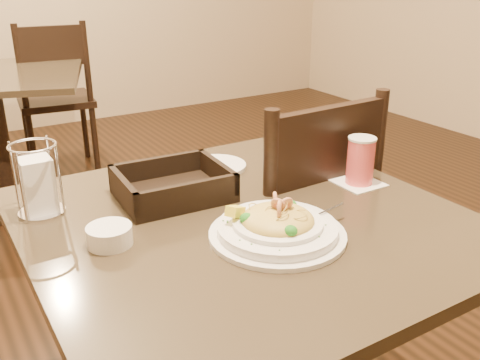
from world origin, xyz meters
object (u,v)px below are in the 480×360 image
bread_basket (173,188)px  side_plate (215,166)px  drink_glass (360,161)px  dining_chair_far (56,95)px  dining_chair_near (291,236)px  napkin_caddy (38,184)px  main_table (244,304)px  butter_ramekin (110,235)px  pasta_bowl (277,226)px

bread_basket → side_plate: bearing=32.9°
drink_glass → dining_chair_far: bearing=94.5°
drink_glass → side_plate: bearing=131.5°
dining_chair_near → dining_chair_far: 2.18m
side_plate → dining_chair_near: bearing=-23.2°
drink_glass → napkin_caddy: napkin_caddy is taller
dining_chair_near → dining_chair_far: size_ratio=1.00×
main_table → dining_chair_far: 2.39m
side_plate → butter_ramekin: size_ratio=1.84×
pasta_bowl → dining_chair_far: bearing=86.6°
dining_chair_near → butter_ramekin: dining_chair_near is taller
pasta_bowl → napkin_caddy: 0.53m
dining_chair_near → pasta_bowl: 0.50m
butter_ramekin → main_table: bearing=-7.1°
drink_glass → bread_basket: size_ratio=0.46×
pasta_bowl → napkin_caddy: size_ratio=1.91×
napkin_caddy → side_plate: size_ratio=0.98×
napkin_caddy → side_plate: 0.47m
dining_chair_far → pasta_bowl: bearing=93.0°
dining_chair_near → drink_glass: size_ratio=7.73×
pasta_bowl → napkin_caddy: napkin_caddy is taller
bread_basket → napkin_caddy: bearing=165.4°
side_plate → butter_ramekin: bearing=-145.8°
bread_basket → napkin_caddy: (-0.28, 0.07, 0.05)m
butter_ramekin → dining_chair_far: bearing=79.2°
drink_glass → bread_basket: (-0.43, 0.17, -0.04)m
bread_basket → napkin_caddy: size_ratio=1.62×
butter_ramekin → dining_chair_near: bearing=16.6°
drink_glass → napkin_caddy: (-0.71, 0.24, 0.01)m
bread_basket → pasta_bowl: bearing=-72.3°
pasta_bowl → bread_basket: (-0.09, 0.29, -0.00)m
pasta_bowl → side_plate: pasta_bowl is taller
pasta_bowl → butter_ramekin: bearing=153.7°
dining_chair_far → pasta_bowl: 2.51m
dining_chair_near → napkin_caddy: (-0.66, 0.04, 0.29)m
main_table → napkin_caddy: 0.54m
dining_chair_near → butter_ramekin: 0.65m
napkin_caddy → butter_ramekin: bearing=-69.7°
main_table → drink_glass: (0.34, 0.01, 0.29)m
bread_basket → side_plate: (0.18, 0.11, -0.02)m
pasta_bowl → butter_ramekin: 0.33m
dining_chair_near → side_plate: (-0.20, 0.09, 0.23)m
main_table → dining_chair_near: bearing=35.7°
bread_basket → butter_ramekin: 0.25m
dining_chair_far → bread_basket: 2.23m
dining_chair_far → bread_basket: bearing=90.2°
butter_ramekin → bread_basket: bearing=35.4°
pasta_bowl → bread_basket: bearing=107.7°
dining_chair_near → side_plate: size_ratio=5.66×
napkin_caddy → butter_ramekin: size_ratio=1.80×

